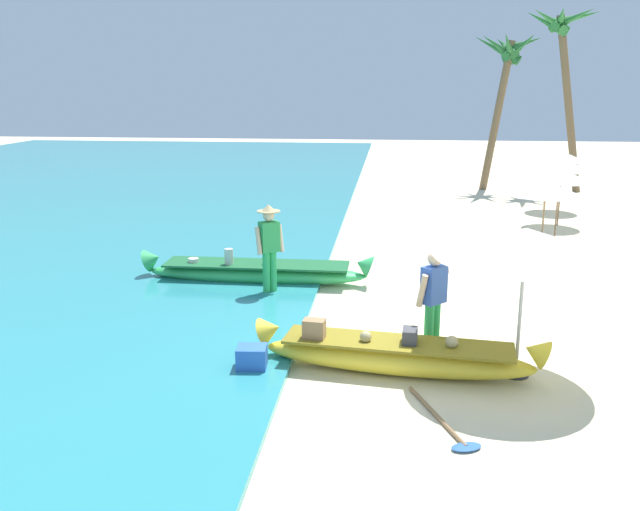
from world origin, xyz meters
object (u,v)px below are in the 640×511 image
Objects in this scene: person_tourist_customer at (433,299)px; paddle at (446,425)px; person_vendor_hatted at (269,244)px; palm_tree_leaning_seaward at (563,41)px; boat_yellow_foreground at (396,355)px; boat_green_midground at (256,272)px; patio_umbrella_large at (526,243)px; cooler_box at (252,360)px; palm_tree_tall_inland at (507,63)px.

paddle is (0.07, -2.07, -0.91)m from person_tourist_customer.
person_tourist_customer reaches higher than paddle.
person_vendor_hatted is 1.08× the size of person_tourist_customer.
palm_tree_leaning_seaward is at bearing 74.25° from paddle.
boat_yellow_foreground is 0.86× the size of boat_green_midground.
boat_yellow_foreground is 1.69× the size of patio_umbrella_large.
person_tourist_customer is 1.02× the size of paddle.
cooler_box is at bearing -79.53° from boat_green_midground.
palm_tree_leaning_seaward is at bearing 56.33° from boat_green_midground.
boat_green_midground is at bearing 117.46° from person_vendor_hatted.
person_tourist_customer reaches higher than boat_yellow_foreground.
palm_tree_tall_inland is 2.03m from palm_tree_leaning_seaward.
cooler_box is at bearing -172.90° from boat_yellow_foreground.
person_tourist_customer is at bearing 158.64° from patio_umbrella_large.
palm_tree_leaning_seaward reaches higher than boat_yellow_foreground.
palm_tree_tall_inland reaches higher than cooler_box.
person_vendor_hatted is at bearing 91.44° from cooler_box.
person_vendor_hatted is at bearing 136.51° from person_tourist_customer.
person_vendor_hatted is (-2.40, 3.31, 0.78)m from boat_yellow_foreground.
palm_tree_leaning_seaward is at bearing -10.29° from palm_tree_tall_inland.
palm_tree_tall_inland is (3.50, 17.04, 3.79)m from person_tourist_customer.
person_vendor_hatted reaches higher than boat_yellow_foreground.
boat_yellow_foreground is 5.02m from boat_green_midground.
boat_green_midground is 0.82× the size of palm_tree_tall_inland.
palm_tree_leaning_seaward is 16.12× the size of cooler_box.
boat_green_midground is 1.23m from person_vendor_hatted.
boat_yellow_foreground is 2.30× the size of person_vendor_hatted.
palm_tree_tall_inland is 19.98m from paddle.
boat_yellow_foreground is at bearing -102.90° from palm_tree_tall_inland.
paddle is at bearing -68.71° from boat_yellow_foreground.
person_tourist_customer is 0.28× the size of palm_tree_tall_inland.
person_vendor_hatted is 4.03m from person_tourist_customer.
boat_green_midground is 2.67× the size of person_vendor_hatted.
paddle is at bearing -100.17° from palm_tree_tall_inland.
palm_tree_tall_inland is at bearing 78.38° from person_tourist_customer.
cooler_box is (0.81, -4.40, -0.04)m from boat_green_midground.
boat_yellow_foreground is at bearing -133.94° from person_tourist_customer.
person_tourist_customer is 0.68× the size of patio_umbrella_large.
boat_green_midground is 4.47m from cooler_box.
patio_umbrella_large is at bearing -38.32° from person_vendor_hatted.
patio_umbrella_large is 0.42× the size of palm_tree_tall_inland.
patio_umbrella_large is (1.68, 0.09, 1.65)m from boat_yellow_foreground.
palm_tree_tall_inland reaches higher than boat_green_midground.
boat_green_midground is at bearing -123.67° from palm_tree_leaning_seaward.
boat_green_midground is 2.95× the size of paddle.
person_tourist_customer is 17.81m from palm_tree_tall_inland.
person_vendor_hatted is 16.80m from palm_tree_leaning_seaward.
patio_umbrella_large reaches higher than person_vendor_hatted.
person_vendor_hatted is 16.08m from palm_tree_tall_inland.
palm_tree_leaning_seaward is (8.72, 13.10, 5.22)m from boat_green_midground.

